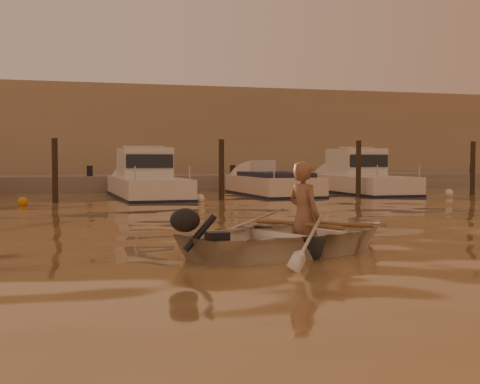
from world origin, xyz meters
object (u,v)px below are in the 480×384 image
object	(u,v)px
moored_boat_3	(272,189)
moored_boat_4	(362,177)
dinghy	(299,235)
moored_boat_2	(147,180)
person	(304,217)
waterfront_building	(158,138)

from	to	relation	value
moored_boat_3	moored_boat_4	world-z (taller)	moored_boat_4
dinghy	moored_boat_4	world-z (taller)	moored_boat_4
moored_boat_2	moored_boat_4	world-z (taller)	same
dinghy	moored_boat_2	size ratio (longest dim) A/B	0.51
person	waterfront_building	xyz separation A→B (m)	(2.23, 25.28, 1.87)
waterfront_building	dinghy	bearing A→B (deg)	-95.25
moored_boat_2	waterfront_building	xyz separation A→B (m)	(2.32, 11.00, 1.77)
moored_boat_2	moored_boat_4	bearing A→B (deg)	0.00
moored_boat_2	moored_boat_3	world-z (taller)	moored_boat_2
person	moored_boat_4	world-z (taller)	moored_boat_4
moored_boat_4	moored_boat_2	bearing A→B (deg)	180.00
moored_boat_4	waterfront_building	size ratio (longest dim) A/B	0.14
moored_boat_2	waterfront_building	world-z (taller)	waterfront_building
moored_boat_4	waterfront_building	xyz separation A→B (m)	(-6.09, 11.00, 1.77)
dinghy	waterfront_building	xyz separation A→B (m)	(2.33, 25.31, 2.14)
moored_boat_3	waterfront_building	bearing A→B (deg)	102.17
dinghy	person	distance (m)	0.28
dinghy	moored_boat_3	bearing A→B (deg)	-38.26
person	moored_boat_2	size ratio (longest dim) A/B	0.23
dinghy	moored_boat_4	size ratio (longest dim) A/B	0.57
moored_boat_3	waterfront_building	world-z (taller)	waterfront_building
moored_boat_3	moored_boat_4	xyz separation A→B (m)	(3.72, 0.00, 0.40)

